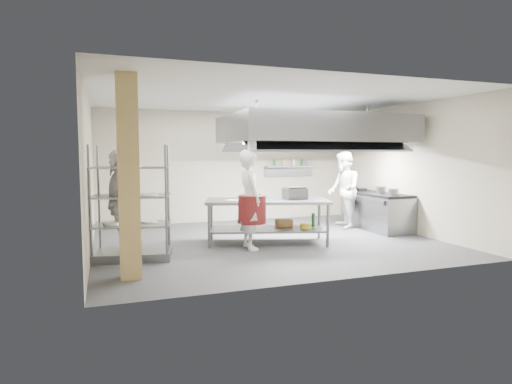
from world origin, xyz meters
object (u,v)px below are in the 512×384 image
object	(u,v)px
chef_line	(344,190)
chef_plating	(119,204)
griddle	(295,193)
cooking_range	(376,212)
stockpot	(381,190)
island	(267,221)
chef_head	(250,200)
pass_rack	(131,202)

from	to	relation	value
chef_line	chef_plating	distance (m)	5.56
griddle	cooking_range	bearing A→B (deg)	13.84
stockpot	cooking_range	bearing A→B (deg)	77.69
chef_plating	griddle	bearing A→B (deg)	91.94
island	chef_head	bearing A→B (deg)	-125.45
pass_rack	island	bearing A→B (deg)	20.57
island	griddle	size ratio (longest dim) A/B	5.53
chef_head	stockpot	bearing A→B (deg)	-78.33
griddle	chef_head	bearing A→B (deg)	-162.86
island	chef_line	world-z (taller)	chef_line
island	chef_line	size ratio (longest dim) A/B	1.31
pass_rack	chef_line	world-z (taller)	pass_rack
cooking_range	griddle	world-z (taller)	griddle
stockpot	island	bearing A→B (deg)	-171.83
island	cooking_range	size ratio (longest dim) A/B	1.26
island	pass_rack	size ratio (longest dim) A/B	1.25
pass_rack	stockpot	xyz separation A→B (m)	(5.83, 0.91, -0.01)
pass_rack	chef_plating	distance (m)	0.27
pass_rack	cooking_range	distance (m)	6.02
cooking_range	chef_head	xyz separation A→B (m)	(-3.67, -1.09, 0.54)
pass_rack	griddle	bearing A→B (deg)	18.54
cooking_range	pass_rack	bearing A→B (deg)	-168.92
chef_head	griddle	world-z (taller)	chef_head
chef_head	stockpot	distance (m)	3.72
cooking_range	chef_head	world-z (taller)	chef_head
chef_head	chef_plating	distance (m)	2.41
chef_plating	griddle	xyz separation A→B (m)	(3.54, 0.26, 0.06)
pass_rack	chef_line	bearing A→B (deg)	27.69
pass_rack	griddle	xyz separation A→B (m)	(3.34, 0.45, 0.02)
cooking_range	chef_plating	bearing A→B (deg)	-170.95
cooking_range	chef_line	size ratio (longest dim) A/B	1.04
chef_plating	island	bearing A→B (deg)	93.14
island	cooking_range	bearing A→B (deg)	28.92
griddle	stockpot	bearing A→B (deg)	8.81
griddle	stockpot	xyz separation A→B (m)	(2.48, 0.46, -0.03)
island	stockpot	bearing A→B (deg)	24.75
chef_head	chef_plating	xyz separation A→B (m)	(-2.41, 0.12, -0.00)
island	griddle	world-z (taller)	griddle
island	chef_plating	bearing A→B (deg)	-157.98
island	chef_plating	distance (m)	2.98
chef_line	chef_plating	bearing A→B (deg)	-59.32
island	chef_head	size ratio (longest dim) A/B	1.30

